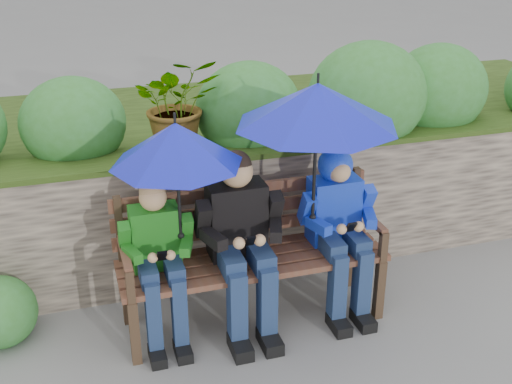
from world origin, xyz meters
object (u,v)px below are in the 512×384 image
object	(u,v)px
boy_middle	(241,235)
boy_left	(158,254)
boy_right	(339,218)
umbrella_left	(176,144)
park_bench	(250,246)
umbrella_right	(317,105)

from	to	relation	value
boy_middle	boy_left	bearing A→B (deg)	178.55
boy_left	boy_right	size ratio (longest dim) A/B	0.94
boy_right	umbrella_left	bearing A→B (deg)	179.97
boy_left	boy_right	xyz separation A→B (m)	(1.23, 0.01, 0.07)
boy_middle	umbrella_left	xyz separation A→B (m)	(-0.39, 0.02, 0.66)
park_bench	boy_middle	size ratio (longest dim) A/B	1.46
boy_left	umbrella_left	world-z (taller)	umbrella_left
park_bench	boy_middle	distance (m)	0.19
park_bench	boy_right	distance (m)	0.63
boy_middle	umbrella_right	world-z (taller)	umbrella_right
boy_middle	boy_right	size ratio (longest dim) A/B	1.05
umbrella_left	boy_middle	bearing A→B (deg)	-2.96
boy_left	umbrella_left	bearing A→B (deg)	2.45
boy_middle	umbrella_right	distance (m)	0.97
boy_left	umbrella_right	xyz separation A→B (m)	(1.03, -0.03, 0.89)
umbrella_right	umbrella_left	bearing A→B (deg)	177.64
boy_left	park_bench	bearing A→B (deg)	7.23
boy_right	park_bench	bearing A→B (deg)	173.10
park_bench	umbrella_right	bearing A→B (deg)	-15.20
boy_right	umbrella_right	distance (m)	0.85
boy_middle	umbrella_right	xyz separation A→B (m)	(0.49, -0.02, 0.84)
park_bench	boy_left	world-z (taller)	boy_left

